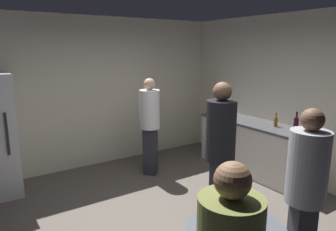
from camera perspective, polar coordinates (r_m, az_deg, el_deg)
wall_back at (r=5.75m, az=-14.83°, el=3.96°), size 5.32×0.06×2.70m
wall_side_right at (r=5.30m, az=24.29°, el=2.60°), size 0.06×5.20×2.70m
kitchen_counter at (r=5.63m, az=15.44°, el=-5.63°), size 0.64×2.13×0.90m
kettle at (r=5.87m, az=11.01°, el=0.54°), size 0.24×0.17×0.18m
wine_bottle_on_counter at (r=5.06m, az=22.46°, el=-1.49°), size 0.08×0.08×0.31m
beer_bottle_on_counter at (r=5.29m, az=19.19°, el=-1.05°), size 0.06×0.06×0.23m
beer_bottle_amber at (r=2.51m, az=11.31°, el=-19.69°), size 0.06×0.06×0.23m
beer_bottle_brown at (r=2.53m, az=9.13°, el=-19.41°), size 0.06×0.06×0.23m
plastic_cup_red at (r=2.65m, az=15.24°, el=-18.79°), size 0.08×0.08×0.11m
person_in_black_shirt at (r=3.61m, az=9.60°, el=-5.55°), size 0.48×0.48×1.78m
person_in_gray_shirt at (r=3.01m, az=24.00°, el=-11.74°), size 0.47×0.47×1.66m
person_in_white_shirt at (r=5.22m, az=-3.35°, el=-0.71°), size 0.48×0.48×1.66m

